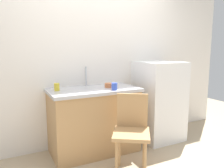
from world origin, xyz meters
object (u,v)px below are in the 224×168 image
Objects in this scene: chair at (132,129)px; cup_blue at (114,86)px; refrigerator at (159,101)px; terracotta_bowl at (110,85)px; cup_yellow at (57,87)px.

cup_blue is (0.01, 0.45, 0.43)m from chair.
chair is at bearing -91.20° from cup_blue.
refrigerator reaches higher than chair.
chair is 6.21× the size of terracotta_bowl.
cup_blue is (-0.87, -0.19, 0.32)m from refrigerator.
chair is at bearing -47.43° from cup_yellow.
cup_blue reaches higher than terracotta_bowl.
cup_yellow reaches higher than chair.
chair is 0.77m from terracotta_bowl.
refrigerator is 13.21× the size of cup_blue.
refrigerator is at bearing 12.36° from cup_blue.
cup_yellow is 0.73m from cup_blue.
cup_blue is (-0.03, -0.20, 0.02)m from terracotta_bowl.
cup_yellow is (-1.55, 0.08, 0.32)m from refrigerator.
refrigerator is 12.63× the size of cup_yellow.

